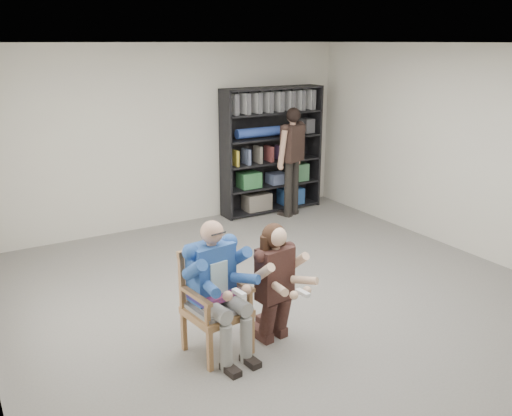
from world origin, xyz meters
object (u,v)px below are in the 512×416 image
armchair (217,303)px  bookshelf (272,151)px  seated_man (216,288)px  standing_man (292,163)px  kneeling_woman (277,285)px

armchair → bookshelf: (2.83, 3.54, 0.55)m
seated_man → standing_man: bearing=39.0°
bookshelf → standing_man: size_ratio=1.17×
seated_man → bookshelf: 4.55m
seated_man → armchair: bearing=82.5°
armchair → seated_man: bearing=-97.5°
armchair → kneeling_woman: 0.60m
armchair → standing_man: (2.96, 3.13, 0.39)m
armchair → kneeling_woman: bearing=-19.2°
bookshelf → standing_man: bookshelf is taller
standing_man → seated_man: bearing=-154.5°
kneeling_woman → bookshelf: size_ratio=0.57×
seated_man → standing_man: (2.96, 3.13, 0.24)m
seated_man → kneeling_woman: bearing=-19.2°
armchair → seated_man: size_ratio=0.77×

